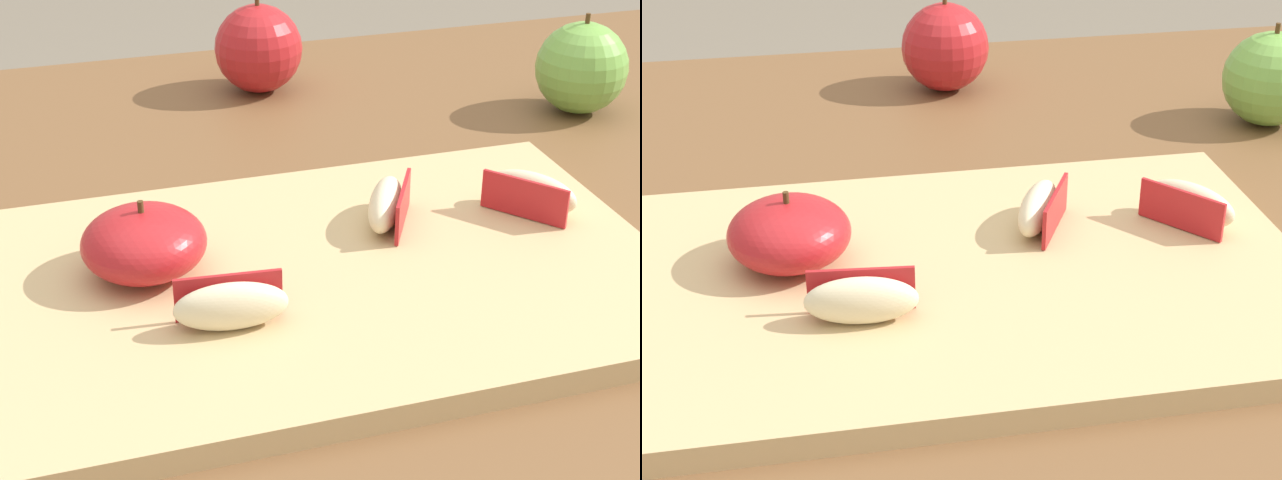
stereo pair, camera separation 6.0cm
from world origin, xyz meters
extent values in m
cube|color=brown|center=(0.00, 0.00, 0.76)|extent=(1.14, 0.84, 0.03)
cube|color=brown|center=(0.51, 0.36, 0.37)|extent=(0.06, 0.06, 0.74)
cube|color=tan|center=(0.01, -0.06, 0.78)|extent=(0.42, 0.28, 0.02)
ellipsoid|color=#B21E23|center=(-0.09, -0.03, 0.81)|extent=(0.07, 0.07, 0.04)
cylinder|color=#4C3319|center=(-0.09, -0.03, 0.83)|extent=(0.00, 0.00, 0.01)
ellipsoid|color=beige|center=(-0.06, -0.10, 0.80)|extent=(0.07, 0.03, 0.03)
cube|color=#B21E23|center=(-0.06, -0.09, 0.80)|extent=(0.06, 0.01, 0.03)
ellipsoid|color=beige|center=(0.07, -0.01, 0.80)|extent=(0.05, 0.07, 0.03)
cube|color=#B21E23|center=(0.08, -0.02, 0.80)|extent=(0.03, 0.05, 0.03)
ellipsoid|color=beige|center=(0.17, -0.02, 0.80)|extent=(0.06, 0.06, 0.03)
cube|color=#B21E23|center=(0.16, -0.03, 0.80)|extent=(0.04, 0.05, 0.03)
sphere|color=#B21E23|center=(0.06, 0.29, 0.81)|extent=(0.08, 0.08, 0.08)
cylinder|color=#4C3319|center=(0.06, 0.29, 0.85)|extent=(0.00, 0.00, 0.01)
sphere|color=#70AD47|center=(0.31, 0.16, 0.81)|extent=(0.08, 0.08, 0.08)
cylinder|color=#4C3319|center=(0.31, 0.16, 0.85)|extent=(0.00, 0.00, 0.01)
camera|label=1|loc=(-0.14, -0.56, 1.10)|focal=56.53mm
camera|label=2|loc=(-0.09, -0.57, 1.10)|focal=56.53mm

